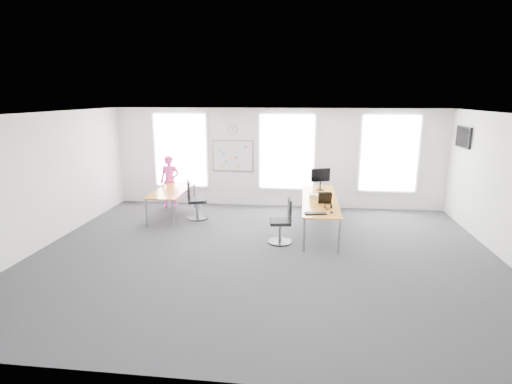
# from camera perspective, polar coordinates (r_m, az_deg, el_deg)

# --- Properties ---
(floor) EXTENTS (10.00, 10.00, 0.00)m
(floor) POSITION_cam_1_polar(r_m,az_deg,el_deg) (8.75, 1.07, -8.93)
(floor) COLOR #28282D
(floor) RESTS_ON ground
(ceiling) EXTENTS (10.00, 10.00, 0.00)m
(ceiling) POSITION_cam_1_polar(r_m,az_deg,el_deg) (8.09, 1.17, 11.11)
(ceiling) COLOR white
(ceiling) RESTS_ON ground
(wall_back) EXTENTS (10.00, 0.00, 10.00)m
(wall_back) POSITION_cam_1_polar(r_m,az_deg,el_deg) (12.21, 2.99, 4.85)
(wall_back) COLOR white
(wall_back) RESTS_ON ground
(wall_front) EXTENTS (10.00, 0.00, 10.00)m
(wall_front) POSITION_cam_1_polar(r_m,az_deg,el_deg) (4.52, -4.02, -10.61)
(wall_front) COLOR white
(wall_front) RESTS_ON ground
(wall_left) EXTENTS (0.00, 10.00, 10.00)m
(wall_left) POSITION_cam_1_polar(r_m,az_deg,el_deg) (10.08, -28.45, 1.36)
(wall_left) COLOR white
(wall_left) RESTS_ON ground
(window_left) EXTENTS (1.60, 0.06, 2.20)m
(window_left) POSITION_cam_1_polar(r_m,az_deg,el_deg) (12.71, -10.70, 5.89)
(window_left) COLOR silver
(window_left) RESTS_ON wall_back
(window_mid) EXTENTS (1.60, 0.06, 2.20)m
(window_mid) POSITION_cam_1_polar(r_m,az_deg,el_deg) (12.14, 4.41, 5.73)
(window_mid) COLOR silver
(window_mid) RESTS_ON wall_back
(window_right) EXTENTS (1.60, 0.06, 2.20)m
(window_right) POSITION_cam_1_polar(r_m,az_deg,el_deg) (12.38, 18.48, 5.23)
(window_right) COLOR silver
(window_right) RESTS_ON wall_back
(desk_right) EXTENTS (0.87, 3.28, 0.80)m
(desk_right) POSITION_cam_1_polar(r_m,az_deg,el_deg) (10.25, 9.08, -1.30)
(desk_right) COLOR orange
(desk_right) RESTS_ON ground
(desk_left) EXTENTS (0.85, 2.13, 0.78)m
(desk_left) POSITION_cam_1_polar(r_m,az_deg,el_deg) (11.49, -11.92, 0.03)
(desk_left) COLOR orange
(desk_left) RESTS_ON ground
(chair_right) EXTENTS (0.56, 0.56, 1.05)m
(chair_right) POSITION_cam_1_polar(r_m,az_deg,el_deg) (9.30, 3.85, -4.54)
(chair_right) COLOR black
(chair_right) RESTS_ON ground
(chair_left) EXTENTS (0.62, 0.62, 1.09)m
(chair_left) POSITION_cam_1_polar(r_m,az_deg,el_deg) (11.19, -8.74, -1.46)
(chair_left) COLOR black
(chair_left) RESTS_ON ground
(person) EXTENTS (0.63, 0.45, 1.60)m
(person) POSITION_cam_1_polar(r_m,az_deg,el_deg) (12.44, -12.20, 1.46)
(person) COLOR #ED33A4
(person) RESTS_ON ground
(whiteboard) EXTENTS (1.20, 0.03, 0.90)m
(whiteboard) POSITION_cam_1_polar(r_m,az_deg,el_deg) (12.34, -3.31, 5.17)
(whiteboard) COLOR silver
(whiteboard) RESTS_ON wall_back
(wall_clock) EXTENTS (0.30, 0.04, 0.30)m
(wall_clock) POSITION_cam_1_polar(r_m,az_deg,el_deg) (12.24, -3.36, 8.88)
(wall_clock) COLOR gray
(wall_clock) RESTS_ON wall_back
(tv) EXTENTS (0.06, 0.90, 0.55)m
(tv) POSITION_cam_1_polar(r_m,az_deg,el_deg) (11.85, 27.52, 6.98)
(tv) COLOR black
(tv) RESTS_ON wall_right
(keyboard) EXTENTS (0.50, 0.26, 0.02)m
(keyboard) POSITION_cam_1_polar(r_m,az_deg,el_deg) (8.94, 8.50, -3.07)
(keyboard) COLOR black
(keyboard) RESTS_ON desk_right
(mouse) EXTENTS (0.11, 0.14, 0.05)m
(mouse) POSITION_cam_1_polar(r_m,az_deg,el_deg) (9.08, 10.75, -2.83)
(mouse) COLOR black
(mouse) RESTS_ON desk_right
(lens_cap) EXTENTS (0.07, 0.07, 0.01)m
(lens_cap) POSITION_cam_1_polar(r_m,az_deg,el_deg) (9.34, 10.12, -2.46)
(lens_cap) COLOR black
(lens_cap) RESTS_ON desk_right
(headphones) EXTENTS (0.18, 0.10, 0.11)m
(headphones) POSITION_cam_1_polar(r_m,az_deg,el_deg) (9.46, 10.23, -1.98)
(headphones) COLOR black
(headphones) RESTS_ON desk_right
(laptop_sleeve) EXTENTS (0.34, 0.24, 0.27)m
(laptop_sleeve) POSITION_cam_1_polar(r_m,az_deg,el_deg) (9.83, 9.83, -0.86)
(laptop_sleeve) COLOR black
(laptop_sleeve) RESTS_ON desk_right
(paper_stack) EXTENTS (0.32, 0.25, 0.10)m
(paper_stack) POSITION_cam_1_polar(r_m,az_deg,el_deg) (10.30, 8.47, -0.62)
(paper_stack) COLOR beige
(paper_stack) RESTS_ON desk_right
(monitor) EXTENTS (0.53, 0.24, 0.62)m
(monitor) POSITION_cam_1_polar(r_m,az_deg,el_deg) (11.13, 9.19, 2.10)
(monitor) COLOR black
(monitor) RESTS_ON desk_right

